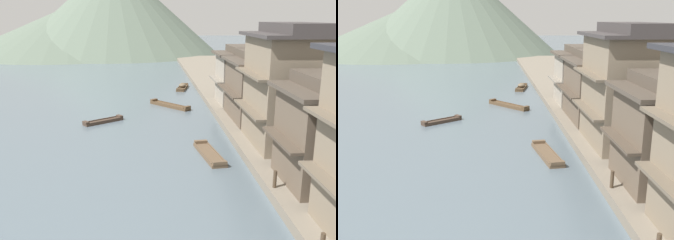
# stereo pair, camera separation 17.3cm
# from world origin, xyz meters

# --- Properties ---
(riverbank_right) EXTENTS (18.00, 110.00, 0.60)m
(riverbank_right) POSITION_xyz_m (16.04, 30.00, 0.30)
(riverbank_right) COLOR slate
(riverbank_right) RESTS_ON ground
(boat_moored_nearest) EXTENTS (2.11, 4.64, 0.79)m
(boat_moored_nearest) POSITION_xyz_m (5.20, 44.10, 0.28)
(boat_moored_nearest) COLOR brown
(boat_moored_nearest) RESTS_ON ground
(boat_moored_second) EXTENTS (1.79, 5.05, 0.45)m
(boat_moored_second) POSITION_xyz_m (4.83, 17.04, 0.15)
(boat_moored_second) COLOR brown
(boat_moored_second) RESTS_ON ground
(boat_moored_third) EXTENTS (4.37, 4.78, 0.50)m
(boat_moored_third) POSITION_xyz_m (2.84, 33.06, 0.16)
(boat_moored_third) COLOR brown
(boat_moored_third) RESTS_ON ground
(boat_moored_far) EXTENTS (3.67, 3.06, 0.41)m
(boat_moored_far) POSITION_xyz_m (-3.82, 26.72, 0.14)
(boat_moored_far) COLOR #423328
(boat_moored_far) RESTS_ON ground
(house_waterfront_second) EXTENTS (5.50, 5.77, 6.14)m
(house_waterfront_second) POSITION_xyz_m (10.26, 10.72, 3.62)
(house_waterfront_second) COLOR brown
(house_waterfront_second) RESTS_ON riverbank_right
(house_waterfront_tall) EXTENTS (6.63, 7.57, 8.74)m
(house_waterfront_tall) POSITION_xyz_m (10.82, 17.96, 4.90)
(house_waterfront_tall) COLOR #7F705B
(house_waterfront_tall) RESTS_ON riverbank_right
(house_waterfront_narrow) EXTENTS (5.95, 8.07, 6.14)m
(house_waterfront_narrow) POSITION_xyz_m (10.48, 25.29, 3.60)
(house_waterfront_narrow) COLOR brown
(house_waterfront_narrow) RESTS_ON riverbank_right
(house_waterfront_far) EXTENTS (6.85, 5.99, 6.14)m
(house_waterfront_far) POSITION_xyz_m (10.93, 32.05, 3.61)
(house_waterfront_far) COLOR gray
(house_waterfront_far) RESTS_ON riverbank_right
(mooring_post_dock_mid) EXTENTS (0.20, 0.20, 0.98)m
(mooring_post_dock_mid) POSITION_xyz_m (7.39, 10.22, 1.09)
(mooring_post_dock_mid) COLOR #473828
(mooring_post_dock_mid) RESTS_ON riverbank_right
(hill_far_west) EXTENTS (56.33, 56.33, 12.01)m
(hill_far_west) POSITION_xyz_m (-21.68, 101.28, 6.01)
(hill_far_west) COLOR #5B6B5B
(hill_far_west) RESTS_ON ground
(hill_far_centre) EXTENTS (56.63, 56.63, 24.57)m
(hill_far_centre) POSITION_xyz_m (-8.55, 102.63, 12.29)
(hill_far_centre) COLOR #5B6B5B
(hill_far_centre) RESTS_ON ground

